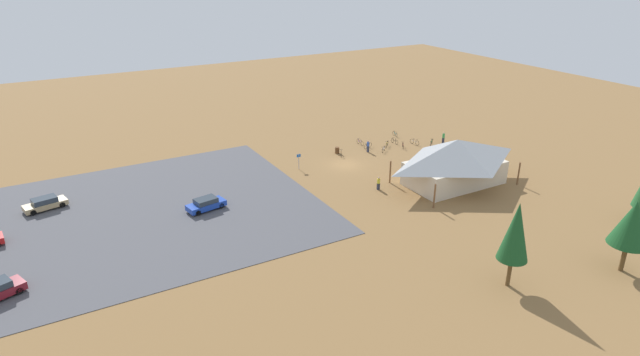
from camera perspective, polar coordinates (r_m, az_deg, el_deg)
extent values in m
plane|color=olive|center=(71.37, 2.75, 1.44)|extent=(160.00, 160.00, 0.00)
cube|color=#4C4C51|center=(60.82, -18.57, -3.67)|extent=(37.16, 31.33, 0.05)
cube|color=beige|center=(66.85, 14.26, 0.55)|extent=(11.57, 6.37, 2.87)
pyramid|color=#93999E|center=(65.87, 14.50, 2.85)|extent=(13.68, 8.47, 2.83)
cylinder|color=brown|center=(74.01, 15.90, 2.54)|extent=(0.20, 0.20, 2.87)
cylinder|color=brown|center=(65.58, 7.58, 0.65)|extent=(0.20, 0.20, 2.87)
cylinder|color=brown|center=(68.98, 20.62, 0.46)|extent=(0.20, 0.20, 2.87)
cylinder|color=brown|center=(59.85, 12.24, -1.90)|extent=(0.20, 0.20, 2.87)
cylinder|color=brown|center=(75.46, 1.86, 3.01)|extent=(0.60, 0.60, 0.90)
cylinder|color=#99999E|center=(69.44, -2.30, 1.80)|extent=(0.08, 0.08, 2.20)
cube|color=#1959B2|center=(69.16, -2.31, 2.42)|extent=(0.56, 0.04, 0.40)
cylinder|color=brown|center=(54.26, 29.91, -7.41)|extent=(0.41, 0.41, 2.68)
cone|color=#194C23|center=(52.82, 30.62, -4.18)|extent=(3.42, 3.42, 4.13)
cylinder|color=brown|center=(47.95, 19.73, -9.52)|extent=(0.36, 0.36, 2.59)
cone|color=#194C23|center=(46.10, 20.35, -5.43)|extent=(2.55, 2.55, 5.14)
torus|color=black|center=(78.35, 5.42, 3.58)|extent=(0.66, 0.24, 0.68)
torus|color=black|center=(77.55, 4.94, 3.40)|extent=(0.66, 0.24, 0.68)
cylinder|color=black|center=(77.91, 5.18, 3.57)|extent=(0.94, 0.32, 0.04)
cylinder|color=black|center=(78.02, 5.27, 3.67)|extent=(0.04, 0.04, 0.42)
cube|color=black|center=(77.96, 5.28, 3.82)|extent=(0.21, 0.14, 0.05)
cylinder|color=black|center=(77.56, 4.99, 3.57)|extent=(0.04, 0.04, 0.44)
cylinder|color=black|center=(77.49, 5.00, 3.72)|extent=(0.17, 0.47, 0.03)
torus|color=black|center=(78.02, 8.95, 3.33)|extent=(0.44, 0.61, 0.72)
torus|color=black|center=(79.00, 8.91, 3.58)|extent=(0.44, 0.61, 0.72)
cylinder|color=red|center=(78.47, 8.94, 3.54)|extent=(0.57, 0.81, 0.04)
cylinder|color=red|center=(78.26, 8.95, 3.55)|extent=(0.04, 0.04, 0.42)
cube|color=black|center=(78.20, 8.96, 3.70)|extent=(0.18, 0.21, 0.05)
cylinder|color=red|center=(78.83, 8.92, 3.70)|extent=(0.04, 0.04, 0.44)
cylinder|color=black|center=(78.76, 8.93, 3.86)|extent=(0.41, 0.30, 0.03)
torus|color=black|center=(74.01, 2.29, 2.52)|extent=(0.39, 0.62, 0.70)
torus|color=black|center=(75.03, 2.28, 2.80)|extent=(0.39, 0.62, 0.70)
cylinder|color=orange|center=(74.48, 2.29, 2.75)|extent=(0.55, 0.88, 0.04)
cylinder|color=orange|center=(74.27, 2.29, 2.76)|extent=(0.04, 0.04, 0.41)
cube|color=black|center=(74.20, 2.30, 2.91)|extent=(0.17, 0.21, 0.05)
cylinder|color=orange|center=(74.86, 2.29, 2.93)|extent=(0.04, 0.04, 0.42)
cylinder|color=black|center=(74.79, 2.29, 3.08)|extent=(0.43, 0.27, 0.03)
torus|color=black|center=(77.22, 6.98, 3.21)|extent=(0.52, 0.43, 0.64)
torus|color=black|center=(76.22, 6.76, 2.96)|extent=(0.52, 0.43, 0.64)
cylinder|color=silver|center=(76.69, 6.87, 3.16)|extent=(0.80, 0.66, 0.04)
cylinder|color=silver|center=(76.83, 6.92, 3.27)|extent=(0.04, 0.04, 0.42)
cube|color=black|center=(76.76, 6.92, 3.42)|extent=(0.21, 0.19, 0.05)
cylinder|color=silver|center=(76.24, 6.79, 3.15)|extent=(0.04, 0.04, 0.48)
cylinder|color=black|center=(76.16, 6.80, 3.32)|extent=(0.33, 0.39, 0.03)
torus|color=black|center=(84.19, 7.94, 4.81)|extent=(0.19, 0.66, 0.67)
torus|color=black|center=(83.28, 8.23, 4.60)|extent=(0.19, 0.66, 0.67)
cylinder|color=#197A7F|center=(83.70, 8.09, 4.78)|extent=(0.26, 0.96, 0.04)
cylinder|color=#197A7F|center=(83.83, 8.04, 4.88)|extent=(0.04, 0.04, 0.43)
cube|color=black|center=(83.77, 8.04, 5.02)|extent=(0.12, 0.21, 0.05)
cylinder|color=#197A7F|center=(83.30, 8.21, 4.76)|extent=(0.04, 0.04, 0.43)
cylinder|color=black|center=(83.24, 8.22, 4.90)|extent=(0.47, 0.14, 0.03)
torus|color=black|center=(80.19, 11.85, 3.67)|extent=(0.62, 0.50, 0.76)
torus|color=black|center=(81.10, 11.98, 3.87)|extent=(0.62, 0.50, 0.76)
cylinder|color=#1E7F38|center=(80.61, 11.92, 3.85)|extent=(0.72, 0.58, 0.04)
cylinder|color=#1E7F38|center=(80.41, 11.90, 3.89)|extent=(0.04, 0.04, 0.48)
cube|color=black|center=(80.33, 11.92, 4.05)|extent=(0.21, 0.19, 0.05)
cylinder|color=#1E7F38|center=(80.94, 11.98, 4.00)|extent=(0.04, 0.04, 0.45)
cylinder|color=black|center=(80.87, 11.99, 4.15)|extent=(0.32, 0.40, 0.03)
torus|color=black|center=(80.70, 9.87, 3.93)|extent=(0.17, 0.72, 0.72)
torus|color=black|center=(80.07, 10.43, 3.74)|extent=(0.17, 0.72, 0.72)
cylinder|color=#B7B7BC|center=(80.34, 10.16, 3.91)|extent=(0.21, 0.96, 0.04)
cylinder|color=#B7B7BC|center=(80.43, 10.06, 4.01)|extent=(0.04, 0.04, 0.43)
cube|color=black|center=(80.36, 10.07, 4.16)|extent=(0.11, 0.21, 0.05)
cylinder|color=#B7B7BC|center=(80.05, 10.39, 3.93)|extent=(0.04, 0.04, 0.51)
cylinder|color=black|center=(79.97, 10.40, 4.10)|extent=(0.48, 0.12, 0.03)
torus|color=black|center=(78.79, 4.56, 3.74)|extent=(0.06, 0.73, 0.73)
torus|color=black|center=(79.66, 4.13, 3.96)|extent=(0.06, 0.73, 0.73)
cylinder|color=#722D9E|center=(79.19, 4.35, 3.93)|extent=(0.06, 1.01, 0.04)
cylinder|color=#722D9E|center=(79.00, 4.42, 3.95)|extent=(0.04, 0.04, 0.42)
cube|color=black|center=(78.93, 4.43, 4.10)|extent=(0.08, 0.20, 0.05)
cylinder|color=#722D9E|center=(79.50, 4.18, 4.10)|extent=(0.04, 0.04, 0.47)
cylinder|color=black|center=(79.43, 4.18, 4.26)|extent=(0.48, 0.04, 0.03)
torus|color=black|center=(78.69, 13.63, 3.11)|extent=(0.68, 0.10, 0.68)
torus|color=black|center=(79.43, 14.14, 3.25)|extent=(0.68, 0.10, 0.68)
cylinder|color=#2347B7|center=(79.02, 13.90, 3.26)|extent=(0.96, 0.12, 0.04)
cylinder|color=#2347B7|center=(78.86, 13.81, 3.30)|extent=(0.04, 0.04, 0.42)
cube|color=black|center=(78.79, 13.82, 3.45)|extent=(0.21, 0.10, 0.05)
cylinder|color=#2347B7|center=(79.28, 14.11, 3.39)|extent=(0.04, 0.04, 0.47)
cylinder|color=black|center=(79.21, 14.12, 3.55)|extent=(0.07, 0.48, 0.03)
torus|color=black|center=(79.33, 7.32, 3.75)|extent=(0.56, 0.52, 0.73)
torus|color=black|center=(78.38, 7.18, 3.52)|extent=(0.56, 0.52, 0.73)
cylinder|color=yellow|center=(78.82, 7.25, 3.72)|extent=(0.72, 0.67, 0.04)
cylinder|color=yellow|center=(78.97, 7.28, 3.81)|extent=(0.04, 0.04, 0.39)
cube|color=black|center=(78.90, 7.29, 3.95)|extent=(0.20, 0.19, 0.05)
cylinder|color=yellow|center=(78.39, 7.20, 3.72)|extent=(0.04, 0.04, 0.51)
cylinder|color=black|center=(78.31, 7.21, 3.90)|extent=(0.35, 0.37, 0.03)
torus|color=black|center=(79.90, 8.27, 3.82)|extent=(0.04, 0.68, 0.68)
torus|color=black|center=(80.68, 7.82, 4.03)|extent=(0.04, 0.68, 0.68)
cylinder|color=black|center=(80.25, 8.05, 4.00)|extent=(0.04, 0.96, 0.04)
cylinder|color=black|center=(80.08, 8.13, 4.03)|extent=(0.04, 0.04, 0.42)
cube|color=black|center=(80.02, 8.14, 4.18)|extent=(0.08, 0.20, 0.05)
cylinder|color=black|center=(80.53, 7.87, 4.16)|extent=(0.04, 0.04, 0.44)
cylinder|color=black|center=(80.46, 7.88, 4.31)|extent=(0.48, 0.03, 0.03)
cube|color=#1E42B2|center=(59.67, -12.17, -2.88)|extent=(4.46, 2.49, 0.61)
cube|color=#2D3842|center=(59.43, -12.21, -2.39)|extent=(2.60, 1.96, 0.53)
cylinder|color=black|center=(58.55, -13.02, -3.69)|extent=(0.67, 0.33, 0.64)
cylinder|color=black|center=(59.84, -13.71, -3.17)|extent=(0.67, 0.33, 0.64)
cylinder|color=black|center=(59.71, -10.59, -2.95)|extent=(0.67, 0.33, 0.64)
cylinder|color=black|center=(60.97, -11.32, -2.45)|extent=(0.67, 0.33, 0.64)
cylinder|color=black|center=(51.04, -29.69, -10.51)|extent=(0.68, 0.43, 0.64)
cylinder|color=black|center=(52.39, -30.36, -9.80)|extent=(0.68, 0.43, 0.64)
cube|color=tan|center=(65.89, -27.49, -2.58)|extent=(4.68, 2.68, 0.56)
cube|color=#2D3842|center=(65.68, -27.58, -2.13)|extent=(2.74, 2.06, 0.57)
cylinder|color=black|center=(64.98, -28.52, -3.30)|extent=(0.67, 0.35, 0.64)
cylinder|color=black|center=(66.40, -28.87, -2.84)|extent=(0.67, 0.35, 0.64)
cylinder|color=black|center=(65.56, -26.04, -2.60)|extent=(0.67, 0.35, 0.64)
cylinder|color=black|center=(66.97, -26.44, -2.16)|extent=(0.67, 0.35, 0.64)
cube|color=#2D3347|center=(81.72, 13.13, 3.95)|extent=(0.38, 0.40, 0.87)
cylinder|color=green|center=(81.49, 13.18, 4.46)|extent=(0.36, 0.36, 0.64)
sphere|color=tan|center=(81.36, 13.21, 4.75)|extent=(0.24, 0.24, 0.24)
cube|color=#2D3347|center=(76.22, 5.19, 3.13)|extent=(0.29, 0.36, 0.90)
cylinder|color=blue|center=(75.97, 5.21, 3.67)|extent=(0.36, 0.36, 0.61)
sphere|color=tan|center=(75.84, 5.22, 3.97)|extent=(0.24, 0.24, 0.24)
cube|color=#2D3347|center=(63.90, 6.31, -0.90)|extent=(0.36, 0.29, 0.81)
cylinder|color=yellow|center=(63.63, 6.33, -0.33)|extent=(0.36, 0.36, 0.57)
sphere|color=tan|center=(63.48, 6.35, 0.01)|extent=(0.24, 0.24, 0.24)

